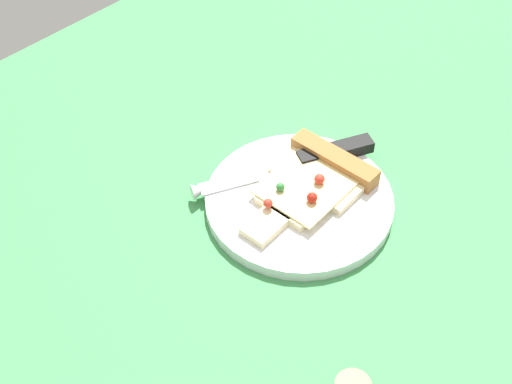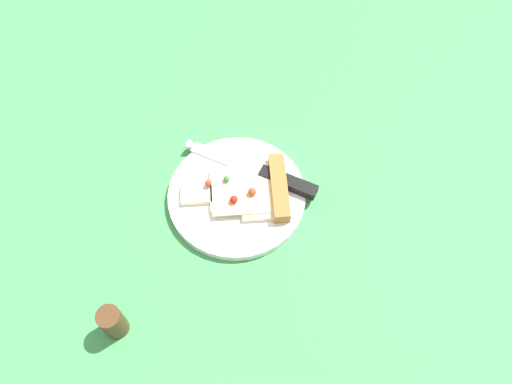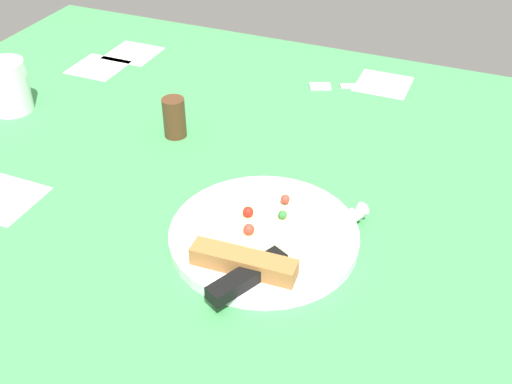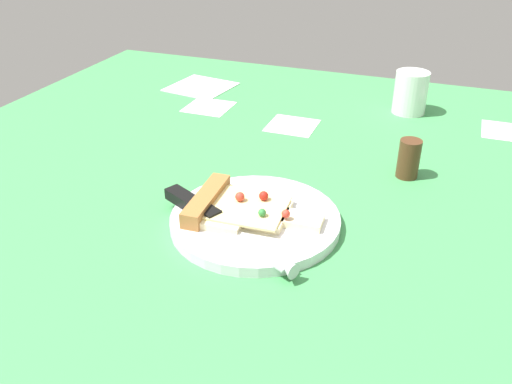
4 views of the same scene
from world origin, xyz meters
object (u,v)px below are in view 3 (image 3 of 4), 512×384
object	(u,v)px
knife	(278,258)
fork	(349,85)
plate	(264,236)
pizza_slice	(257,239)
drinking_glass	(8,87)
pepper_shaker	(174,118)

from	to	relation	value
knife	fork	bearing A→B (deg)	122.29
knife	fork	size ratio (longest dim) A/B	1.53
plate	pizza_slice	size ratio (longest dim) A/B	1.28
pizza_slice	knife	world-z (taller)	pizza_slice
plate	drinking_glass	distance (cm)	51.86
pepper_shaker	fork	world-z (taller)	pepper_shaker
knife	fork	xyz separation A→B (cm)	(-47.37, -5.06, -1.70)
plate	drinking_glass	world-z (taller)	drinking_glass
plate	fork	size ratio (longest dim) A/B	1.55
knife	pizza_slice	bearing A→B (deg)	177.34
plate	pepper_shaker	size ratio (longest dim) A/B	3.70
plate	pizza_slice	bearing A→B (deg)	2.77
knife	drinking_glass	size ratio (longest dim) A/B	2.69
drinking_glass	pepper_shaker	bearing A→B (deg)	96.35
drinking_glass	knife	bearing A→B (deg)	70.70
plate	drinking_glass	bearing A→B (deg)	-105.95
pizza_slice	knife	size ratio (longest dim) A/B	0.79
pizza_slice	knife	xyz separation A→B (cm)	(1.88, 3.41, -0.20)
plate	pizza_slice	world-z (taller)	pizza_slice
pepper_shaker	plate	bearing A→B (deg)	51.10
drinking_glass	fork	bearing A→B (deg)	120.75
plate	fork	distance (cm)	42.95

